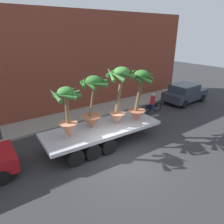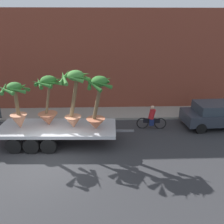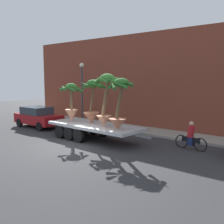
% 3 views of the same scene
% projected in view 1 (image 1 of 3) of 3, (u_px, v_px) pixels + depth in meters
% --- Properties ---
extents(ground_plane, '(60.00, 60.00, 0.00)m').
position_uv_depth(ground_plane, '(124.00, 160.00, 9.66)').
color(ground_plane, '#2D2D30').
extents(sidewalk, '(24.00, 2.20, 0.15)m').
position_uv_depth(sidewalk, '(70.00, 117.00, 14.27)').
color(sidewalk, gray).
rests_on(sidewalk, ground).
extents(building_facade, '(24.00, 1.20, 7.11)m').
position_uv_depth(building_facade, '(56.00, 64.00, 14.28)').
color(building_facade, brown).
rests_on(building_facade, ground).
extents(flatbed_trailer, '(7.31, 2.51, 0.98)m').
position_uv_depth(flatbed_trailer, '(98.00, 132.00, 10.72)').
color(flatbed_trailer, '#B7BABF').
rests_on(flatbed_trailer, ground).
extents(potted_palm_rear, '(1.59, 1.55, 3.06)m').
position_uv_depth(potted_palm_rear, '(119.00, 93.00, 10.61)').
color(potted_palm_rear, tan).
rests_on(potted_palm_rear, flatbed_trailer).
extents(potted_palm_middle, '(1.40, 1.48, 2.82)m').
position_uv_depth(potted_palm_middle, '(139.00, 96.00, 11.17)').
color(potted_palm_middle, '#B26647').
rests_on(potted_palm_middle, flatbed_trailer).
extents(potted_palm_front, '(1.44, 1.49, 2.49)m').
position_uv_depth(potted_palm_front, '(68.00, 114.00, 9.22)').
color(potted_palm_front, tan).
rests_on(potted_palm_front, flatbed_trailer).
extents(potted_palm_extra, '(1.65, 1.61, 2.72)m').
position_uv_depth(potted_palm_extra, '(93.00, 104.00, 10.27)').
color(potted_palm_extra, '#B26647').
rests_on(potted_palm_extra, flatbed_trailer).
extents(cyclist, '(1.84, 0.37, 1.54)m').
position_uv_depth(cyclist, '(152.00, 104.00, 15.09)').
color(cyclist, black).
rests_on(cyclist, ground).
extents(parked_car, '(4.10, 2.13, 1.58)m').
position_uv_depth(parked_car, '(185.00, 93.00, 17.29)').
color(parked_car, '#2D333D').
rests_on(parked_car, ground).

